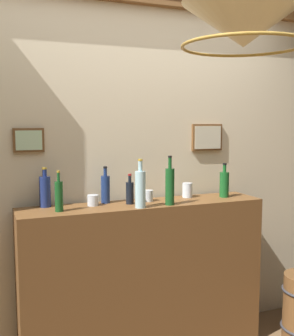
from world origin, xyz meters
name	(u,v)px	position (x,y,z in m)	size (l,w,h in m)	color
panelled_rear_partition	(132,157)	(0.00, 1.10, 1.39)	(3.34, 0.15, 2.62)	beige
bar_shelf_unit	(144,280)	(0.00, 0.85, 0.55)	(1.71, 0.35, 1.09)	brown
liquor_bottle_mezcal	(140,188)	(-0.08, 0.72, 1.22)	(0.07, 0.07, 0.32)	#ADDAE2
liquor_bottle_scotch	(130,192)	(-0.10, 0.86, 1.17)	(0.05, 0.05, 0.21)	black
liquor_bottle_rye	(224,184)	(0.64, 0.85, 1.19)	(0.07, 0.07, 0.25)	#195923
liquor_bottle_sherry	(59,196)	(-0.59, 0.80, 1.19)	(0.05, 0.05, 0.26)	#184F20
liquor_bottle_vermouth	(170,186)	(0.14, 0.74, 1.22)	(0.06, 0.06, 0.33)	#185021
liquor_bottle_brandy	(45,191)	(-0.65, 0.98, 1.20)	(0.07, 0.07, 0.26)	navy
liquor_bottle_rum	(105,188)	(-0.24, 0.96, 1.19)	(0.06, 0.06, 0.25)	navy
glass_tumbler_rocks	(93,200)	(-0.35, 0.90, 1.13)	(0.07, 0.07, 0.07)	silver
glass_tumbler_highball	(187,190)	(0.38, 0.94, 1.15)	(0.08, 0.08, 0.11)	silver
glass_tumbler_shot	(148,196)	(0.05, 0.91, 1.13)	(0.07, 0.07, 0.08)	silver
pendant_lamp	(244,26)	(0.16, -0.04, 2.10)	(0.60, 0.60, 0.50)	beige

